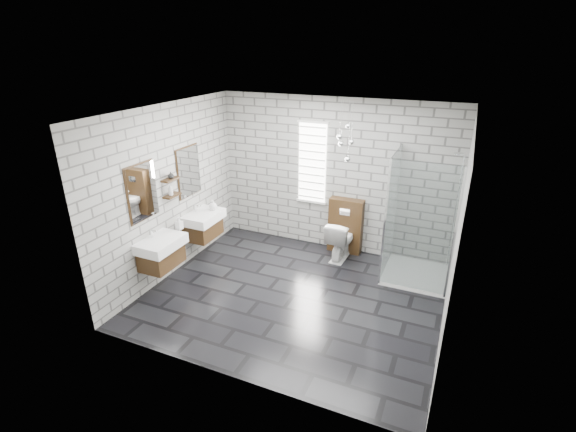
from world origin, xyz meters
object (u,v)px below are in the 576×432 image
Objects in this scene: vanity_right at (202,218)px; toilet at (341,239)px; shower_enclosure at (411,250)px; vanity_left at (159,244)px; cistern_panel at (346,226)px.

toilet is at bearing 22.96° from vanity_right.
vanity_right is 2.42m from toilet.
vanity_right is 3.49m from shower_enclosure.
vanity_left is 1.10m from vanity_right.
vanity_right is at bearing -151.16° from cistern_panel.
vanity_right is 0.77× the size of shower_enclosure.
vanity_left is at bearing -133.52° from cistern_panel.
cistern_panel is 0.32m from toilet.
vanity_left is 2.22× the size of toilet.
toilet is at bearing 168.90° from shower_enclosure.
vanity_left is 3.86m from shower_enclosure.
vanity_right reaches higher than toilet.
vanity_left is at bearing 45.67° from toilet.
toilet is (-1.21, 0.24, -0.15)m from shower_enclosure.
cistern_panel is 1.42× the size of toilet.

